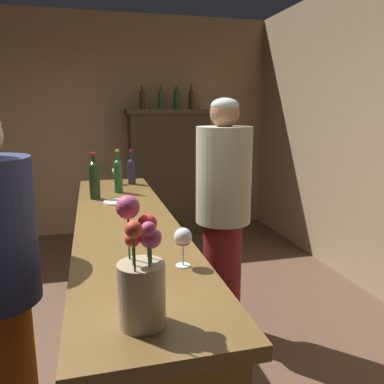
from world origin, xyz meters
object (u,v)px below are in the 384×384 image
object	(u,v)px
display_cabinet	(168,170)
display_bottle_left	(142,99)
wine_bottle_malbec	(94,178)
wine_bottle_syrah	(131,170)
bartender	(223,211)
cheese_plate	(116,202)
display_bottle_midleft	(161,99)
wine_bottle_rose	(118,174)
wine_glass_front	(116,172)
wine_glass_mid	(183,239)
display_bottle_midright	(191,99)
bar_counter	(128,300)
flower_arrangement	(141,279)
display_bottle_center	(177,98)

from	to	relation	value
display_cabinet	display_bottle_left	size ratio (longest dim) A/B	5.71
display_cabinet	wine_bottle_malbec	world-z (taller)	display_cabinet
wine_bottle_syrah	bartender	bearing A→B (deg)	-52.95
cheese_plate	display_bottle_midleft	distance (m)	2.64
wine_bottle_malbec	cheese_plate	world-z (taller)	wine_bottle_malbec
wine_bottle_rose	display_bottle_midleft	size ratio (longest dim) A/B	1.05
cheese_plate	display_bottle_midleft	bearing A→B (deg)	72.77
wine_bottle_rose	wine_bottle_malbec	world-z (taller)	wine_bottle_malbec
wine_bottle_rose	wine_glass_front	distance (m)	0.35
wine_glass_mid	display_bottle_midright	size ratio (longest dim) A/B	0.52
wine_glass_front	display_bottle_midleft	world-z (taller)	display_bottle_midleft
bar_counter	wine_glass_mid	xyz separation A→B (m)	(0.17, -0.76, 0.63)
display_bottle_midright	wine_glass_front	bearing A→B (deg)	-122.83
wine_glass_mid	display_bottle_left	world-z (taller)	display_bottle_left
cheese_plate	flower_arrangement	bearing A→B (deg)	-90.89
wine_bottle_malbec	display_bottle_left	distance (m)	2.43
wine_glass_front	wine_bottle_syrah	bearing A→B (deg)	-12.45
wine_glass_mid	display_bottle_center	xyz separation A→B (m)	(0.76, 3.61, 0.66)
display_bottle_midleft	bartender	bearing A→B (deg)	-90.06
wine_bottle_malbec	display_bottle_left	bearing A→B (deg)	74.00
wine_glass_mid	cheese_plate	bearing A→B (deg)	99.29
bartender	display_bottle_midright	bearing A→B (deg)	-91.91
wine_bottle_syrah	flower_arrangement	world-z (taller)	flower_arrangement
flower_arrangement	display_bottle_midleft	distance (m)	4.13
wine_bottle_syrah	cheese_plate	xyz separation A→B (m)	(-0.18, -0.67, -0.12)
wine_bottle_rose	cheese_plate	world-z (taller)	wine_bottle_rose
bar_counter	display_cabinet	world-z (taller)	display_cabinet
wine_glass_mid	display_bottle_left	size ratio (longest dim) A/B	0.56
wine_glass_mid	display_bottle_midleft	world-z (taller)	display_bottle_midleft
wine_bottle_rose	flower_arrangement	size ratio (longest dim) A/B	0.86
bar_counter	display_bottle_midright	world-z (taller)	display_bottle_midright
wine_glass_mid	flower_arrangement	xyz separation A→B (m)	(-0.22, -0.40, 0.03)
wine_glass_front	display_bottle_center	size ratio (longest dim) A/B	0.46
wine_bottle_rose	wine_glass_front	world-z (taller)	wine_bottle_rose
wine_bottle_rose	bartender	distance (m)	0.86
wine_bottle_malbec	cheese_plate	distance (m)	0.26
flower_arrangement	display_bottle_midleft	bearing A→B (deg)	79.05
bar_counter	display_bottle_center	distance (m)	3.26
wine_bottle_malbec	bartender	distance (m)	0.95
wine_glass_front	cheese_plate	distance (m)	0.70
wine_glass_front	cheese_plate	bearing A→B (deg)	-93.80
wine_glass_mid	cheese_plate	xyz separation A→B (m)	(-0.19, 1.19, -0.11)
cheese_plate	wine_bottle_malbec	bearing A→B (deg)	130.39
wine_bottle_rose	display_bottle_left	world-z (taller)	display_bottle_left
wine_glass_front	display_bottle_midright	distance (m)	2.16
wine_bottle_malbec	display_bottle_midleft	xyz separation A→B (m)	(0.89, 2.26, 0.62)
wine_bottle_malbec	display_bottle_left	size ratio (longest dim) A/B	1.14
bar_counter	wine_bottle_malbec	xyz separation A→B (m)	(-0.16, 0.59, 0.66)
wine_bottle_syrah	display_bottle_midright	size ratio (longest dim) A/B	0.94
display_bottle_midleft	wine_glass_front	bearing A→B (deg)	-112.23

